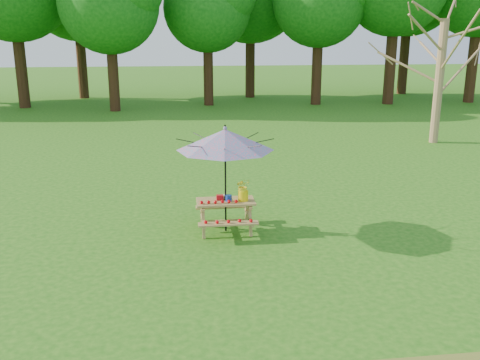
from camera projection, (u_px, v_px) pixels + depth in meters
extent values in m
plane|color=#1F6413|center=(465.00, 275.00, 9.19)|extent=(120.00, 120.00, 0.00)
cylinder|color=#91744F|center=(439.00, 82.00, 19.65)|extent=(0.33, 0.33, 4.51)
cube|color=#9F7F47|center=(226.00, 201.00, 11.04)|extent=(1.20, 0.62, 0.04)
cube|color=#9F7F47|center=(228.00, 224.00, 10.60)|extent=(1.20, 0.22, 0.04)
cube|color=#9F7F47|center=(223.00, 206.00, 11.65)|extent=(1.20, 0.22, 0.04)
cylinder|color=black|center=(225.00, 179.00, 10.92)|extent=(0.04, 0.04, 2.25)
cone|color=#2192BE|center=(225.00, 140.00, 10.70)|extent=(2.19, 2.19, 0.42)
sphere|color=#2192BE|center=(225.00, 128.00, 10.64)|extent=(0.08, 0.08, 0.08)
cube|color=#B40E18|center=(220.00, 197.00, 11.07)|extent=(0.14, 0.12, 0.10)
cylinder|color=#1336A0|center=(229.00, 198.00, 10.98)|extent=(0.13, 0.13, 0.13)
cube|color=beige|center=(222.00, 197.00, 11.18)|extent=(0.13, 0.13, 0.07)
cylinder|color=yellow|center=(243.00, 196.00, 11.01)|extent=(0.21, 0.21, 0.21)
imported|color=yellow|center=(243.00, 186.00, 10.96)|extent=(0.32, 0.29, 0.32)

